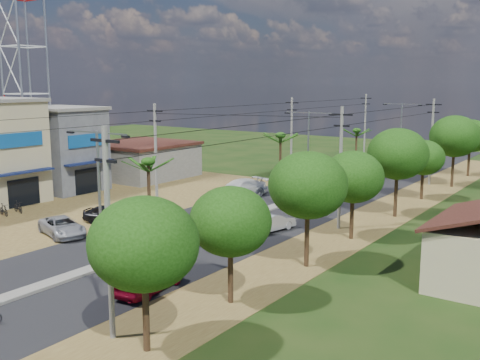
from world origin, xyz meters
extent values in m
plane|color=black|center=(0.00, 0.00, 0.00)|extent=(160.00, 160.00, 0.00)
cube|color=black|center=(0.00, 15.00, 0.02)|extent=(12.00, 110.00, 0.04)
cube|color=#605E56|center=(0.00, 18.00, 0.09)|extent=(1.00, 90.00, 0.18)
cube|color=brown|center=(-15.00, 8.00, 0.02)|extent=(18.00, 46.00, 0.04)
cube|color=brown|center=(8.50, 15.00, 0.01)|extent=(5.00, 90.00, 0.03)
cube|color=#101A45|center=(-17.60, 7.00, 3.10)|extent=(0.80, 5.40, 0.15)
cube|color=black|center=(-17.95, 7.00, 1.30)|extent=(0.10, 3.00, 2.40)
cube|color=navy|center=(-17.92, 7.00, 5.85)|extent=(0.12, 4.20, 1.20)
cube|color=#484A4F|center=(-22.00, 14.00, 4.00)|extent=(8.00, 6.00, 8.00)
cube|color=#605E56|center=(-22.00, 14.00, 8.15)|extent=(8.40, 6.40, 0.30)
cube|color=#101A45|center=(-17.60, 14.00, 3.10)|extent=(0.80, 5.40, 0.15)
cube|color=black|center=(-17.95, 14.00, 1.30)|extent=(0.10, 3.00, 2.40)
cube|color=navy|center=(-17.92, 14.00, 5.20)|extent=(0.12, 4.20, 1.20)
cube|color=#605E56|center=(-21.00, 24.00, 1.80)|extent=(10.00, 10.00, 3.60)
cube|color=black|center=(-21.00, 24.00, 3.80)|extent=(10.40, 10.40, 0.30)
cylinder|color=gray|center=(-28.60, 15.60, 19.00)|extent=(0.24, 0.24, 38.00)
cylinder|color=black|center=(9.50, -6.00, 2.10)|extent=(0.28, 0.28, 4.20)
ellipsoid|color=black|center=(9.50, -6.00, 4.50)|extent=(4.40, 4.40, 3.74)
cylinder|color=black|center=(9.30, 0.00, 1.92)|extent=(0.28, 0.28, 3.85)
ellipsoid|color=black|center=(9.30, 0.00, 4.12)|extent=(4.00, 4.00, 3.40)
cylinder|color=black|center=(9.70, 7.00, 2.27)|extent=(0.28, 0.28, 4.55)
ellipsoid|color=black|center=(9.70, 7.00, 4.88)|extent=(4.60, 4.60, 3.91)
cylinder|color=black|center=(9.40, 14.00, 2.03)|extent=(0.28, 0.28, 4.06)
ellipsoid|color=black|center=(9.40, 14.00, 4.35)|extent=(4.20, 4.20, 3.57)
cylinder|color=black|center=(9.60, 22.00, 2.38)|extent=(0.28, 0.28, 4.76)
ellipsoid|color=black|center=(9.60, 22.00, 5.10)|extent=(4.80, 4.80, 4.08)
cylinder|color=black|center=(9.20, 30.00, 1.82)|extent=(0.28, 0.28, 3.64)
ellipsoid|color=black|center=(9.20, 30.00, 3.90)|extent=(3.80, 3.80, 3.23)
cylinder|color=black|center=(9.80, 38.00, 2.45)|extent=(0.28, 0.28, 4.90)
ellipsoid|color=black|center=(9.80, 38.00, 5.25)|extent=(5.00, 5.00, 4.25)
cylinder|color=black|center=(9.50, 46.00, 2.17)|extent=(0.28, 0.28, 4.34)
ellipsoid|color=black|center=(9.50, 46.00, 4.65)|extent=(4.40, 4.40, 3.74)
cylinder|color=black|center=(0.00, 4.00, 2.90)|extent=(0.22, 0.22, 5.80)
cylinder|color=black|center=(0.00, 20.00, 3.10)|extent=(0.22, 0.22, 6.20)
cylinder|color=black|center=(0.00, 36.00, 2.75)|extent=(0.22, 0.22, 5.50)
cylinder|color=gray|center=(0.00, 0.00, 4.00)|extent=(0.16, 0.16, 8.00)
cube|color=gray|center=(1.20, 0.00, 7.90)|extent=(2.40, 0.08, 0.08)
cube|color=gray|center=(-1.20, 0.00, 7.90)|extent=(2.40, 0.08, 0.08)
cube|color=black|center=(2.30, 0.00, 7.80)|extent=(0.50, 0.18, 0.12)
cube|color=black|center=(-2.30, 0.00, 7.80)|extent=(0.50, 0.18, 0.12)
cylinder|color=gray|center=(0.00, 25.00, 4.00)|extent=(0.16, 0.16, 8.00)
cube|color=gray|center=(1.20, 25.00, 7.90)|extent=(2.40, 0.08, 0.08)
cube|color=gray|center=(-1.20, 25.00, 7.90)|extent=(2.40, 0.08, 0.08)
cube|color=black|center=(2.30, 25.00, 7.80)|extent=(0.50, 0.18, 0.12)
cube|color=black|center=(-2.30, 25.00, 7.80)|extent=(0.50, 0.18, 0.12)
cylinder|color=gray|center=(0.00, 50.00, 4.00)|extent=(0.16, 0.16, 8.00)
cube|color=gray|center=(1.20, 50.00, 7.90)|extent=(2.40, 0.08, 0.08)
cube|color=gray|center=(-1.20, 50.00, 7.90)|extent=(2.40, 0.08, 0.08)
cube|color=black|center=(2.30, 50.00, 7.80)|extent=(0.50, 0.18, 0.12)
cube|color=black|center=(-2.30, 50.00, 7.80)|extent=(0.50, 0.18, 0.12)
cylinder|color=#605E56|center=(-7.00, 12.00, 4.50)|extent=(0.24, 0.24, 9.00)
cube|color=black|center=(-7.00, 12.00, 8.40)|extent=(1.60, 0.12, 0.12)
cube|color=black|center=(-7.00, 12.00, 7.60)|extent=(1.20, 0.12, 0.12)
cylinder|color=#605E56|center=(-7.00, 34.00, 4.50)|extent=(0.24, 0.24, 9.00)
cube|color=black|center=(-7.00, 34.00, 8.40)|extent=(1.60, 0.12, 0.12)
cube|color=black|center=(-7.00, 34.00, 7.60)|extent=(1.20, 0.12, 0.12)
cylinder|color=#605E56|center=(-7.00, 55.00, 4.50)|extent=(0.24, 0.24, 9.00)
cube|color=black|center=(-7.00, 55.00, 8.40)|extent=(1.60, 0.12, 0.12)
cube|color=black|center=(-7.00, 55.00, 7.60)|extent=(1.20, 0.12, 0.12)
cylinder|color=#605E56|center=(7.50, -6.00, 4.50)|extent=(0.24, 0.24, 9.00)
cube|color=black|center=(7.50, -6.00, 8.40)|extent=(1.60, 0.12, 0.12)
cube|color=black|center=(7.50, -6.00, 7.60)|extent=(1.20, 0.12, 0.12)
cylinder|color=#605E56|center=(7.50, 16.00, 4.50)|extent=(0.24, 0.24, 9.00)
cube|color=black|center=(7.50, 16.00, 8.40)|extent=(1.60, 0.12, 0.12)
cube|color=black|center=(7.50, 16.00, 7.60)|extent=(1.20, 0.12, 0.12)
cylinder|color=#605E56|center=(7.50, 38.00, 4.50)|extent=(0.24, 0.24, 9.00)
cube|color=black|center=(7.50, 38.00, 8.40)|extent=(1.60, 0.12, 0.12)
cube|color=black|center=(7.50, 38.00, 7.60)|extent=(1.20, 0.12, 0.12)
imported|color=maroon|center=(5.00, -1.27, 0.75)|extent=(2.34, 4.59, 1.50)
imported|color=#989AA0|center=(3.86, 12.51, 0.64)|extent=(2.10, 4.09, 1.29)
imported|color=beige|center=(-5.00, 20.98, 0.83)|extent=(3.61, 6.07, 1.65)
imported|color=#989AA0|center=(-7.50, 2.93, 0.65)|extent=(5.12, 3.48, 1.30)
imported|color=black|center=(-7.50, 7.30, 0.69)|extent=(4.38, 2.82, 1.39)
imported|color=black|center=(-1.20, 12.86, 0.46)|extent=(0.93, 1.82, 0.91)
imported|color=black|center=(-5.00, 30.18, 0.48)|extent=(0.66, 1.65, 0.96)
imported|color=black|center=(-16.41, 4.04, 0.50)|extent=(1.73, 0.80, 1.00)
imported|color=black|center=(-16.41, 5.34, 0.50)|extent=(1.73, 0.80, 1.00)
camera|label=1|loc=(24.74, -21.08, 10.72)|focal=42.00mm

